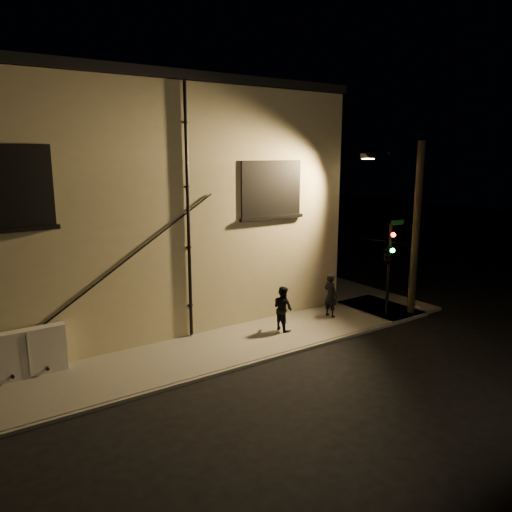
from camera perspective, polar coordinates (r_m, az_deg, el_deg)
ground at (r=16.10m, az=3.36°, el=-11.23°), size 90.00×90.00×0.00m
sidewalk at (r=20.09m, az=-1.58°, el=-6.27°), size 21.00×16.00×0.12m
building at (r=21.63m, az=-17.98°, el=6.23°), size 16.20×12.23×8.80m
utility_cabinet at (r=15.52m, az=-24.69°, el=-10.04°), size 2.07×0.35×1.36m
pedestrian_a at (r=19.22m, az=8.52°, el=-4.47°), size 0.45×0.64×1.66m
pedestrian_b at (r=17.63m, az=3.08°, el=-5.99°), size 0.65×0.81×1.58m
traffic_signal at (r=19.17m, az=14.88°, el=0.29°), size 1.35×2.17×3.67m
streetlamp_pole at (r=19.87m, az=17.48°, el=3.47°), size 2.01×1.38×6.71m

